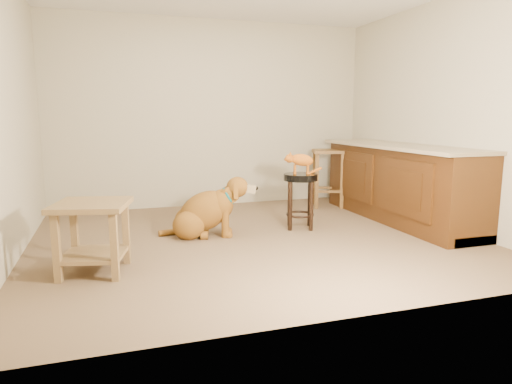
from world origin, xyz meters
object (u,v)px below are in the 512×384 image
object	(u,v)px
golden_retriever	(205,213)
tabby_kitten	(300,161)
padded_stool	(300,190)
side_table	(93,227)
wood_stool	(328,177)

from	to	relation	value
golden_retriever	tabby_kitten	xyz separation A→B (m)	(1.10, 0.01, 0.53)
padded_stool	side_table	size ratio (longest dim) A/B	0.92
padded_stool	wood_stool	world-z (taller)	wood_stool
padded_stool	wood_stool	bearing A→B (deg)	50.32
golden_retriever	tabby_kitten	distance (m)	1.22
padded_stool	tabby_kitten	distance (m)	0.33
wood_stool	side_table	bearing A→B (deg)	-147.96
side_table	tabby_kitten	bearing A→B (deg)	21.72
golden_retriever	padded_stool	bearing A→B (deg)	13.47
wood_stool	side_table	world-z (taller)	wood_stool
wood_stool	tabby_kitten	size ratio (longest dim) A/B	1.85
side_table	tabby_kitten	world-z (taller)	tabby_kitten
golden_retriever	side_table	bearing A→B (deg)	-128.61
wood_stool	tabby_kitten	xyz separation A→B (m)	(-0.89, -1.06, 0.36)
padded_stool	tabby_kitten	xyz separation A→B (m)	(-0.01, 0.00, 0.33)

